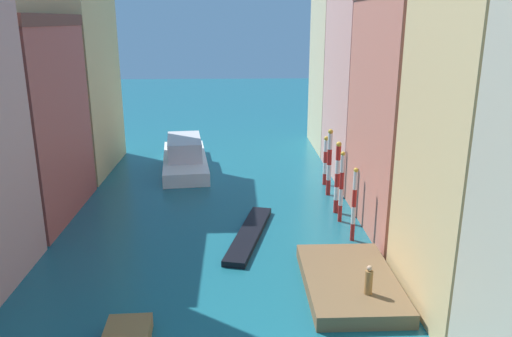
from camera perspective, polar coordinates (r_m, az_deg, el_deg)
name	(u,v)px	position (r m, az deg, el deg)	size (l,w,h in m)	color
ground_plane	(218,190)	(39.23, -4.36, -2.45)	(154.00, 154.00, 0.00)	#196070
building_left_2	(18,119)	(35.96, -25.40, 5.06)	(6.26, 10.62, 13.11)	#B25147
building_left_3	(69,66)	(45.86, -20.54, 10.83)	(6.26, 10.82, 17.95)	#DBB77A
building_right_1	(504,89)	(23.31, 26.37, 8.06)	(6.26, 7.88, 19.97)	#DBB77A
building_right_2	(417,112)	(32.41, 17.82, 6.11)	(6.26, 10.79, 14.60)	#C6705B
building_right_3	(373,72)	(42.26, 13.14, 10.67)	(6.26, 10.51, 17.43)	tan
building_right_4	(346,66)	(51.93, 10.24, 11.45)	(6.26, 9.42, 16.68)	beige
waterfront_dock	(350,282)	(25.73, 10.60, -12.55)	(4.41, 7.18, 0.71)	brown
person_on_dock	(369,281)	(23.89, 12.69, -12.35)	(0.36, 0.36, 1.42)	olive
mooring_pole_0	(354,204)	(30.17, 11.08, -3.99)	(0.28, 0.28, 4.55)	red
mooring_pole_1	(341,186)	(32.82, 9.67, -2.02)	(0.29, 0.29, 4.76)	red
mooring_pole_2	(337,177)	(34.24, 9.23, -0.97)	(0.36, 0.36, 5.02)	red
mooring_pole_3	(329,162)	(37.68, 8.33, 0.75)	(0.37, 0.37, 5.08)	red
mooring_pole_4	(326,160)	(40.21, 7.91, 0.97)	(0.37, 0.37, 3.99)	red
vaporetto_white	(185,156)	(45.09, -8.11, 1.37)	(5.02, 11.72, 2.75)	white
gondola_black	(249,234)	(30.87, -0.76, -7.47)	(3.23, 8.37, 0.36)	black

